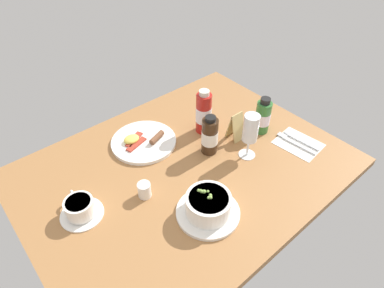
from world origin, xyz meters
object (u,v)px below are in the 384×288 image
(sauce_bottle_green, at_px, (263,117))
(porridge_bowl, at_px, (208,206))
(creamer_jug, at_px, (144,190))
(menu_card, at_px, (236,126))
(breakfast_plate, at_px, (143,141))
(sauce_bottle_red, at_px, (204,113))
(sauce_bottle_brown, at_px, (210,136))
(cutlery_setting, at_px, (298,143))
(wine_glass, at_px, (251,130))
(coffee_cup, at_px, (80,208))

(sauce_bottle_green, bearing_deg, porridge_bowl, -159.42)
(creamer_jug, height_order, menu_card, menu_card)
(breakfast_plate, bearing_deg, menu_card, -34.92)
(sauce_bottle_red, height_order, sauce_bottle_brown, sauce_bottle_red)
(sauce_bottle_green, relative_size, menu_card, 1.34)
(menu_card, bearing_deg, breakfast_plate, 145.08)
(sauce_bottle_red, bearing_deg, cutlery_setting, -52.90)
(wine_glass, bearing_deg, breakfast_plate, 130.16)
(sauce_bottle_red, bearing_deg, menu_card, -61.05)
(creamer_jug, bearing_deg, coffee_cup, 161.31)
(cutlery_setting, relative_size, creamer_jug, 3.01)
(sauce_bottle_brown, height_order, breakfast_plate, sauce_bottle_brown)
(sauce_bottle_brown, bearing_deg, coffee_cup, 175.30)
(coffee_cup, xyz_separation_m, breakfast_plate, (0.33, 0.15, -0.02))
(cutlery_setting, bearing_deg, coffee_cup, 163.67)
(coffee_cup, distance_m, wine_glass, 0.61)
(creamer_jug, distance_m, menu_card, 0.43)
(cutlery_setting, height_order, sauce_bottle_green, sauce_bottle_green)
(wine_glass, bearing_deg, cutlery_setting, -22.73)
(porridge_bowl, xyz_separation_m, sauce_bottle_green, (0.43, 0.16, 0.03))
(sauce_bottle_red, height_order, menu_card, sauce_bottle_red)
(cutlery_setting, bearing_deg, breakfast_plate, 139.59)
(porridge_bowl, height_order, cutlery_setting, porridge_bowl)
(porridge_bowl, distance_m, breakfast_plate, 0.40)
(porridge_bowl, relative_size, cutlery_setting, 1.12)
(sauce_bottle_brown, bearing_deg, sauce_bottle_red, 58.29)
(sauce_bottle_red, bearing_deg, breakfast_plate, 158.58)
(porridge_bowl, distance_m, sauce_bottle_brown, 0.29)
(porridge_bowl, relative_size, coffee_cup, 1.42)
(porridge_bowl, bearing_deg, sauce_bottle_brown, 46.58)
(creamer_jug, distance_m, wine_glass, 0.41)
(sauce_bottle_red, xyz_separation_m, menu_card, (0.06, -0.11, -0.03))
(sauce_bottle_brown, bearing_deg, breakfast_plate, 129.82)
(coffee_cup, distance_m, menu_card, 0.62)
(porridge_bowl, xyz_separation_m, coffee_cup, (-0.30, 0.25, -0.01))
(porridge_bowl, height_order, breakfast_plate, porridge_bowl)
(coffee_cup, relative_size, creamer_jug, 2.38)
(wine_glass, xyz_separation_m, sauce_bottle_red, (-0.03, 0.21, -0.03))
(coffee_cup, bearing_deg, sauce_bottle_red, 6.65)
(wine_glass, xyz_separation_m, breakfast_plate, (-0.25, 0.30, -0.11))
(wine_glass, xyz_separation_m, sauce_bottle_green, (0.15, 0.06, -0.05))
(breakfast_plate, bearing_deg, sauce_bottle_brown, -50.18)
(sauce_bottle_brown, relative_size, breakfast_plate, 0.64)
(coffee_cup, relative_size, wine_glass, 0.78)
(sauce_bottle_brown, distance_m, breakfast_plate, 0.26)
(cutlery_setting, bearing_deg, sauce_bottle_red, 127.10)
(sauce_bottle_red, bearing_deg, sauce_bottle_brown, -121.71)
(wine_glass, xyz_separation_m, sauce_bottle_brown, (-0.09, 0.11, -0.04))
(porridge_bowl, bearing_deg, coffee_cup, 139.97)
(sauce_bottle_green, xyz_separation_m, sauce_bottle_brown, (-0.24, 0.04, 0.00))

